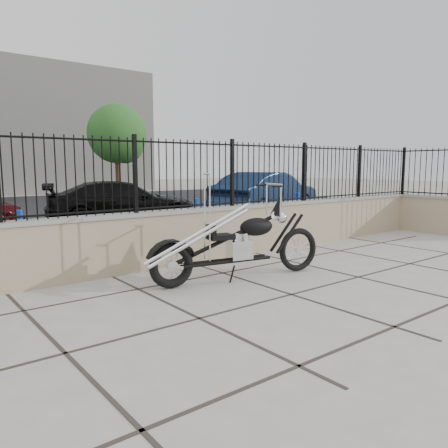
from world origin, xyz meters
TOP-DOWN VIEW (x-y plane):
  - ground_plane at (0.00, 0.00)m, footprint 90.00×90.00m
  - parking_lot at (0.00, 12.50)m, footprint 30.00×30.00m
  - retaining_wall at (0.00, 2.50)m, footprint 14.00×0.36m
  - wall_return at (6.85, 1.30)m, footprint 0.36×2.50m
  - iron_fence at (0.00, 2.50)m, footprint 14.00×0.08m
  - fence_return at (6.85, 1.30)m, footprint 0.08×2.30m
  - chopper_motorcycle at (-0.08, 1.06)m, footprint 2.77×0.98m
  - car_black at (1.33, 7.97)m, footprint 4.70×2.99m
  - car_blue at (6.08, 6.90)m, footprint 4.82×2.67m
  - bollard_a at (-2.39, 4.17)m, footprint 0.14×0.14m
  - bollard_b at (1.67, 4.67)m, footprint 0.13×0.13m
  - bollard_c at (5.04, 4.54)m, footprint 0.15×0.15m
  - tree_right at (5.04, 16.42)m, footprint 2.87×2.87m

SIDE VIEW (x-z plane):
  - ground_plane at x=0.00m, z-range 0.00..0.00m
  - parking_lot at x=0.00m, z-range 0.00..0.00m
  - bollard_b at x=1.67m, z-range 0.00..0.94m
  - bollard_a at x=-2.39m, z-range 0.00..0.96m
  - bollard_c at x=5.04m, z-range 0.00..0.96m
  - retaining_wall at x=0.00m, z-range 0.00..0.96m
  - wall_return at x=6.85m, z-range 0.00..0.96m
  - car_black at x=1.33m, z-range 0.00..1.27m
  - car_blue at x=6.08m, z-range 0.00..1.50m
  - chopper_motorcycle at x=-0.08m, z-range 0.00..1.64m
  - iron_fence at x=0.00m, z-range 0.96..2.16m
  - fence_return at x=6.85m, z-range 0.96..2.16m
  - tree_right at x=5.04m, z-range 0.97..5.82m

